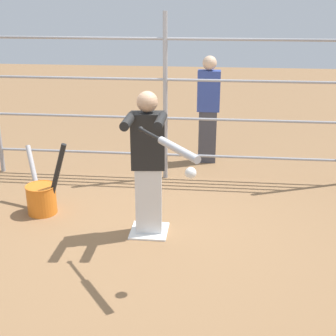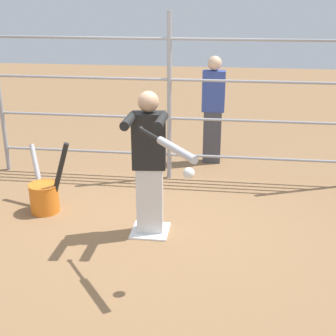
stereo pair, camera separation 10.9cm
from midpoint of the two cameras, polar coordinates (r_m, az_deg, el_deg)
The scene contains 8 objects.
ground_plane at distance 5.13m, azimuth -2.91°, elevation -7.76°, with size 24.00×24.00×0.00m, color olive.
home_plate at distance 5.13m, azimuth -2.91°, elevation -7.66°, with size 0.40×0.40×0.02m.
fence_backstop at distance 6.24m, azimuth -0.83°, elevation 8.39°, with size 4.81×0.06×2.23m.
batter at distance 4.78m, azimuth -3.12°, elevation 0.96°, with size 0.39×0.54×1.54m.
baseball_bat_swinging at distance 3.81m, azimuth -0.18°, elevation 2.61°, with size 0.60×0.77×0.08m.
softball_in_flight at distance 3.80m, azimuth 1.96°, elevation -0.61°, with size 0.10×0.10×0.10m.
bat_bucket at distance 5.67m, azimuth -15.63°, elevation -3.34°, with size 0.67×0.61×0.87m.
bystander_behind_fence at distance 6.98m, azimuth 4.48°, elevation 7.26°, with size 0.33×0.20×1.60m.
Camera 1 is at (-0.68, 4.46, 2.44)m, focal length 50.00 mm.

